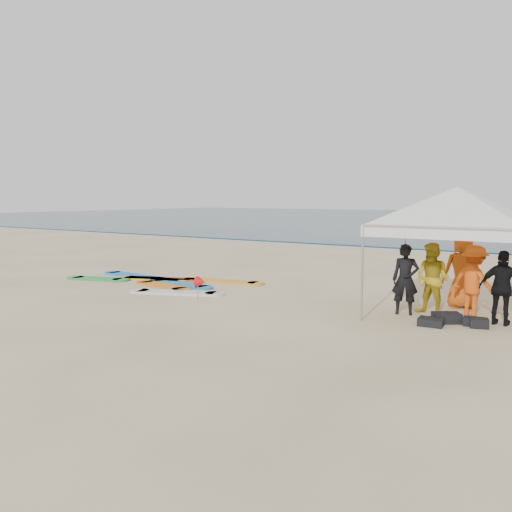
{
  "coord_description": "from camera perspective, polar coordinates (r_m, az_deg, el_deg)",
  "views": [
    {
      "loc": [
        7.05,
        -7.99,
        2.66
      ],
      "look_at": [
        0.2,
        2.6,
        1.2
      ],
      "focal_mm": 35.0,
      "sensor_mm": 36.0,
      "label": 1
    }
  ],
  "objects": [
    {
      "name": "canopy_tent",
      "position": [
        12.01,
        22.02,
        7.31
      ],
      "size": [
        4.43,
        4.43,
        3.34
      ],
      "color": "#A5A5A8",
      "rests_on": "ground"
    },
    {
      "name": "surfboard_spread",
      "position": [
        16.06,
        -10.67,
        -2.92
      ],
      "size": [
        5.77,
        3.38,
        0.07
      ],
      "color": "silver",
      "rests_on": "ground"
    },
    {
      "name": "person_black_b",
      "position": [
        11.68,
        26.36,
        -3.3
      ],
      "size": [
        0.95,
        0.45,
        1.58
      ],
      "primitive_type": "imported",
      "rotation": [
        0.0,
        0.0,
        3.07
      ],
      "color": "black",
      "rests_on": "ground"
    },
    {
      "name": "person_orange_a",
      "position": [
        12.13,
        23.62,
        -2.7
      ],
      "size": [
        1.21,
        1.0,
        1.63
      ],
      "primitive_type": "imported",
      "rotation": [
        0.0,
        0.0,
        2.7
      ],
      "color": "#F55C15",
      "rests_on": "ground"
    },
    {
      "name": "gear_pile",
      "position": [
        11.4,
        21.61,
        -6.87
      ],
      "size": [
        1.35,
        0.96,
        0.22
      ],
      "color": "black",
      "rests_on": "ground"
    },
    {
      "name": "person_yellow",
      "position": [
        12.05,
        19.53,
        -2.51
      ],
      "size": [
        0.94,
        0.81,
        1.66
      ],
      "primitive_type": "imported",
      "rotation": [
        0.0,
        0.0,
        -0.26
      ],
      "color": "gold",
      "rests_on": "ground"
    },
    {
      "name": "marker_pennant",
      "position": [
        13.06,
        -6.28,
        -2.98
      ],
      "size": [
        0.28,
        0.28,
        0.64
      ],
      "color": "#A5A5A8",
      "rests_on": "ground"
    },
    {
      "name": "ocean",
      "position": [
        68.41,
        27.0,
        3.7
      ],
      "size": [
        160.0,
        84.0,
        0.08
      ],
      "primitive_type": "cube",
      "color": "#0C2633",
      "rests_on": "ground"
    },
    {
      "name": "person_black_a",
      "position": [
        11.94,
        16.7,
        -2.58
      ],
      "size": [
        0.68,
        0.55,
        1.63
      ],
      "primitive_type": "imported",
      "rotation": [
        0.0,
        0.0,
        0.3
      ],
      "color": "black",
      "rests_on": "ground"
    },
    {
      "name": "person_orange_b",
      "position": [
        13.11,
        22.51,
        -1.54
      ],
      "size": [
        1.07,
        0.94,
        1.84
      ],
      "primitive_type": "imported",
      "rotation": [
        0.0,
        0.0,
        3.64
      ],
      "color": "#CF5512",
      "rests_on": "ground"
    },
    {
      "name": "ground",
      "position": [
        10.98,
        -8.33,
        -7.49
      ],
      "size": [
        120.0,
        120.0,
        0.0
      ],
      "primitive_type": "plane",
      "color": "beige",
      "rests_on": "ground"
    },
    {
      "name": "shoreline_foam",
      "position": [
        27.26,
        17.73,
        0.7
      ],
      "size": [
        160.0,
        1.2,
        0.01
      ],
      "primitive_type": "cube",
      "color": "silver",
      "rests_on": "ground"
    }
  ]
}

